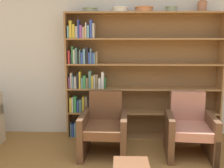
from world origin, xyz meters
TOP-DOWN VIEW (x-y plane):
  - wall_back at (0.00, 2.58)m, footprint 12.00×0.06m
  - bookshelf at (-0.37, 2.41)m, footprint 2.46×0.30m
  - bowl_terracotta at (-0.97, 2.39)m, footprint 0.24×0.24m
  - bowl_brass at (-0.50, 2.39)m, footprint 0.26×0.26m
  - bowl_stoneware at (-0.14, 2.39)m, footprint 0.29×0.29m
  - bowl_cream at (0.27, 2.39)m, footprint 0.19×0.19m
  - vase_tall at (0.74, 2.39)m, footprint 0.14×0.14m
  - armchair_leather at (-0.72, 1.78)m, footprint 0.67×0.71m
  - armchair_cushioned at (0.47, 1.78)m, footprint 0.70×0.73m

SIDE VIEW (x-z plane):
  - armchair_leather at x=-0.72m, z-range -0.05..0.81m
  - armchair_cushioned at x=0.47m, z-range -0.05..0.81m
  - bookshelf at x=-0.37m, z-range -0.02..2.00m
  - wall_back at x=0.00m, z-range 0.00..2.75m
  - bowl_terracotta at x=-0.97m, z-range 2.02..2.09m
  - bowl_brass at x=-0.50m, z-range 2.02..2.10m
  - bowl_stoneware at x=-0.14m, z-range 2.02..2.10m
  - bowl_cream at x=0.27m, z-range 2.02..2.11m
  - vase_tall at x=0.74m, z-range 2.00..2.20m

